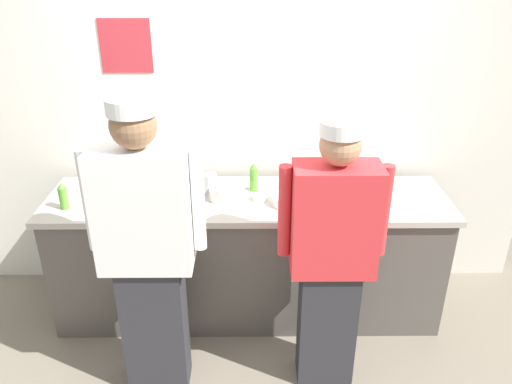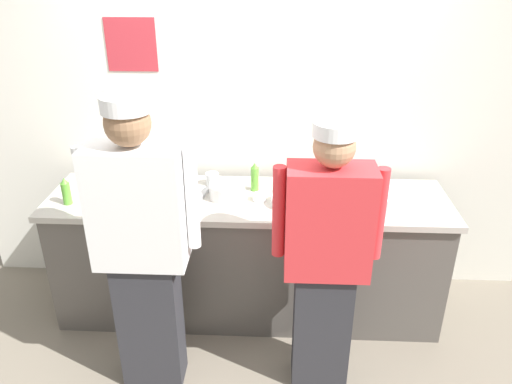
# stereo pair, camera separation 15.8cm
# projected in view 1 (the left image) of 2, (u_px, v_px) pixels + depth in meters

# --- Properties ---
(ground_plane) EXTENTS (9.00, 9.00, 0.00)m
(ground_plane) POSITION_uv_depth(u_px,v_px,m) (248.00, 342.00, 3.33)
(ground_plane) COLOR slate
(wall_back) EXTENTS (4.12, 0.11, 2.79)m
(wall_back) POSITION_uv_depth(u_px,v_px,m) (247.00, 104.00, 3.46)
(wall_back) COLOR silver
(wall_back) RESTS_ON ground
(prep_counter) EXTENTS (2.63, 0.67, 0.90)m
(prep_counter) POSITION_uv_depth(u_px,v_px,m) (248.00, 255.00, 3.45)
(prep_counter) COLOR #56514C
(prep_counter) RESTS_ON ground
(chef_near_left) EXTENTS (0.63, 0.24, 1.75)m
(chef_near_left) POSITION_uv_depth(u_px,v_px,m) (147.00, 248.00, 2.63)
(chef_near_left) COLOR #2D2D33
(chef_near_left) RESTS_ON ground
(chef_center) EXTENTS (0.59, 0.24, 1.63)m
(chef_center) POSITION_uv_depth(u_px,v_px,m) (332.00, 254.00, 2.70)
(chef_center) COLOR #2D2D33
(chef_center) RESTS_ON ground
(plate_stack_front) EXTENTS (0.22, 0.22, 0.06)m
(plate_stack_front) POSITION_uv_depth(u_px,v_px,m) (288.00, 200.00, 3.16)
(plate_stack_front) COLOR white
(plate_stack_front) RESTS_ON prep_counter
(plate_stack_rear) EXTENTS (0.23, 0.23, 0.10)m
(plate_stack_rear) POSITION_uv_depth(u_px,v_px,m) (227.00, 191.00, 3.23)
(plate_stack_rear) COLOR white
(plate_stack_rear) RESTS_ON prep_counter
(mixing_bowl_steel) EXTENTS (0.30, 0.30, 0.10)m
(mixing_bowl_steel) POSITION_uv_depth(u_px,v_px,m) (375.00, 196.00, 3.16)
(mixing_bowl_steel) COLOR #B7BABF
(mixing_bowl_steel) RESTS_ON prep_counter
(sheet_tray) EXTENTS (0.59, 0.45, 0.02)m
(sheet_tray) POSITION_uv_depth(u_px,v_px,m) (163.00, 197.00, 3.24)
(sheet_tray) COLOR #B7BABF
(sheet_tray) RESTS_ON prep_counter
(squeeze_bottle_primary) EXTENTS (0.06, 0.06, 0.18)m
(squeeze_bottle_primary) POSITION_uv_depth(u_px,v_px,m) (63.00, 196.00, 3.08)
(squeeze_bottle_primary) COLOR #56A333
(squeeze_bottle_primary) RESTS_ON prep_counter
(squeeze_bottle_secondary) EXTENTS (0.06, 0.06, 0.19)m
(squeeze_bottle_secondary) POSITION_uv_depth(u_px,v_px,m) (308.00, 174.00, 3.38)
(squeeze_bottle_secondary) COLOR orange
(squeeze_bottle_secondary) RESTS_ON prep_counter
(squeeze_bottle_spare) EXTENTS (0.05, 0.05, 0.20)m
(squeeze_bottle_spare) POSITION_uv_depth(u_px,v_px,m) (254.00, 177.00, 3.32)
(squeeze_bottle_spare) COLOR #56A333
(squeeze_bottle_spare) RESTS_ON prep_counter
(ramekin_green_sauce) EXTENTS (0.10, 0.10, 0.04)m
(ramekin_green_sauce) POSITION_uv_depth(u_px,v_px,m) (92.00, 183.00, 3.40)
(ramekin_green_sauce) COLOR white
(ramekin_green_sauce) RESTS_ON prep_counter
(ramekin_yellow_sauce) EXTENTS (0.10, 0.10, 0.04)m
(ramekin_yellow_sauce) POSITION_uv_depth(u_px,v_px,m) (326.00, 184.00, 3.38)
(ramekin_yellow_sauce) COLOR white
(ramekin_yellow_sauce) RESTS_ON prep_counter
(ramekin_red_sauce) EXTENTS (0.10, 0.10, 0.04)m
(ramekin_red_sauce) POSITION_uv_depth(u_px,v_px,m) (349.00, 185.00, 3.37)
(ramekin_red_sauce) COLOR white
(ramekin_red_sauce) RESTS_ON prep_counter
(ramekin_orange_sauce) EXTENTS (0.09, 0.09, 0.05)m
(ramekin_orange_sauce) POSITION_uv_depth(u_px,v_px,m) (260.00, 197.00, 3.21)
(ramekin_orange_sauce) COLOR white
(ramekin_orange_sauce) RESTS_ON prep_counter
(deli_cup) EXTENTS (0.09, 0.09, 0.08)m
(deli_cup) POSITION_uv_depth(u_px,v_px,m) (210.00, 180.00, 3.41)
(deli_cup) COLOR white
(deli_cup) RESTS_ON prep_counter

